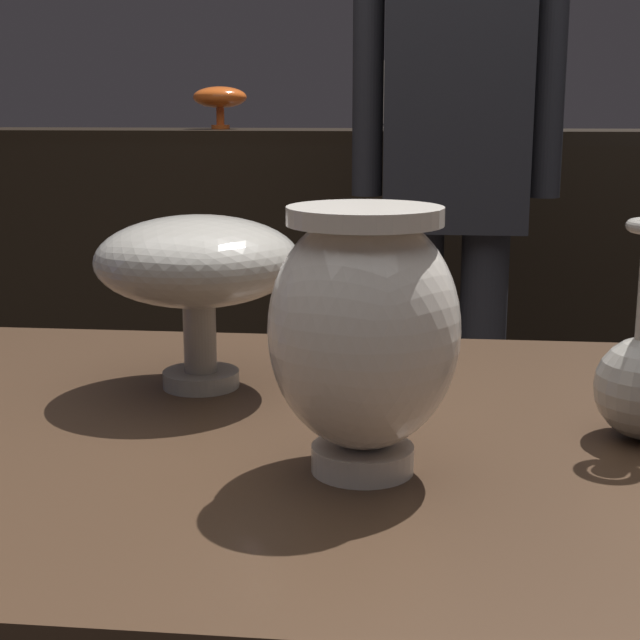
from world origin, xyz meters
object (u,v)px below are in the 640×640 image
Objects in this scene: vase_centerpiece at (364,329)px; visitor_center_back at (455,165)px; vase_left_accent at (198,265)px; shelf_vase_left at (220,98)px; shelf_vase_center at (388,97)px.

vase_centerpiece is 0.12× the size of visitor_center_back.
vase_centerpiece is 1.02× the size of vase_left_accent.
visitor_center_back reaches higher than shelf_vase_left.
vase_centerpiece is at bearing 86.02° from visitor_center_back.
visitor_center_back is at bearing 78.62° from vase_left_accent.
vase_centerpiece is 2.41m from shelf_vase_left.
vase_left_accent is at bearing -78.66° from shelf_vase_left.
shelf_vase_center reaches higher than vase_centerpiece.
vase_left_accent is 1.39m from visitor_center_back.
visitor_center_back is (0.27, 1.36, 0.01)m from vase_left_accent.
shelf_vase_left reaches higher than vase_left_accent.
shelf_vase_left is (-0.52, -0.00, -0.00)m from shelf_vase_center.
vase_left_accent is 2.18m from shelf_vase_left.
vase_left_accent is 1.13× the size of shelf_vase_left.
shelf_vase_center reaches higher than vase_left_accent.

